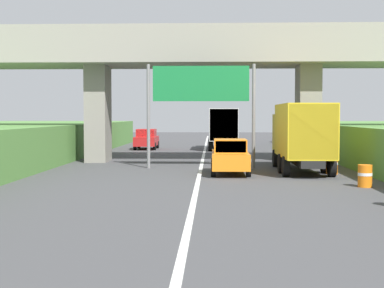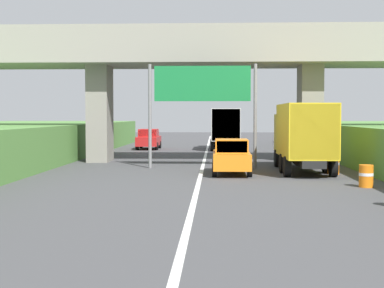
{
  "view_description": "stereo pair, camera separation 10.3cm",
  "coord_description": "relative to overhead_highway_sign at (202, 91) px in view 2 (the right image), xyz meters",
  "views": [
    {
      "loc": [
        0.61,
        4.5,
        2.87
      ],
      "look_at": [
        0.0,
        21.45,
        2.0
      ],
      "focal_mm": 52.2,
      "sensor_mm": 36.0,
      "label": 1
    },
    {
      "loc": [
        0.72,
        4.51,
        2.87
      ],
      "look_at": [
        0.0,
        21.45,
        2.0
      ],
      "focal_mm": 52.2,
      "sensor_mm": 36.0,
      "label": 2
    }
  ],
  "objects": [
    {
      "name": "lane_centre_stripe",
      "position": [
        0.0,
        -3.51,
        -4.19
      ],
      "size": [
        0.2,
        102.39,
        0.01
      ],
      "primitive_type": "cube",
      "color": "white",
      "rests_on": "ground"
    },
    {
      "name": "truck_silver",
      "position": [
        1.53,
        16.83,
        -2.26
      ],
      "size": [
        2.44,
        7.3,
        3.44
      ],
      "color": "black",
      "rests_on": "ground"
    },
    {
      "name": "car_red",
      "position": [
        -4.99,
        17.11,
        -3.34
      ],
      "size": [
        1.86,
        4.1,
        1.72
      ],
      "color": "red",
      "rests_on": "ground"
    },
    {
      "name": "car_orange",
      "position": [
        1.49,
        -2.98,
        -3.34
      ],
      "size": [
        1.86,
        4.1,
        1.72
      ],
      "color": "orange",
      "rests_on": "ground"
    },
    {
      "name": "overhead_highway_sign",
      "position": [
        0.0,
        0.0,
        0.0
      ],
      "size": [
        5.88,
        0.18,
        5.64
      ],
      "color": "slate",
      "rests_on": "ground"
    },
    {
      "name": "construction_barrel_4",
      "position": [
        6.73,
        -7.76,
        -3.74
      ],
      "size": [
        0.57,
        0.57,
        0.9
      ],
      "color": "orange",
      "rests_on": "ground"
    },
    {
      "name": "overpass_bridge",
      "position": [
        0.0,
        4.29,
        1.99
      ],
      "size": [
        40.0,
        4.8,
        8.14
      ],
      "color": "gray",
      "rests_on": "ground"
    },
    {
      "name": "construction_barrel_5",
      "position": [
        6.47,
        -2.82,
        -3.74
      ],
      "size": [
        0.57,
        0.57,
        0.9
      ],
      "color": "orange",
      "rests_on": "ground"
    },
    {
      "name": "truck_yellow",
      "position": [
        5.14,
        -1.75,
        -2.26
      ],
      "size": [
        2.44,
        7.3,
        3.44
      ],
      "color": "black",
      "rests_on": "ground"
    }
  ]
}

